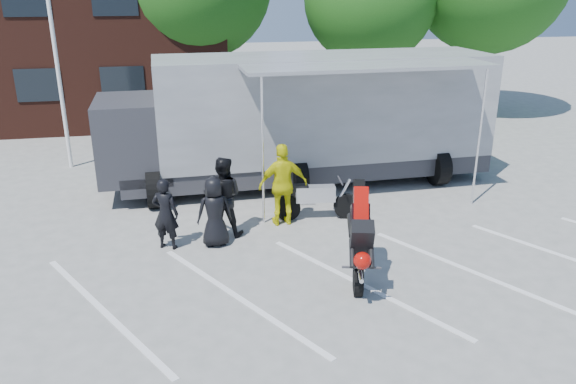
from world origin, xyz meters
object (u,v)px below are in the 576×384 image
object	(u,v)px
spectator_leather_a	(215,212)
spectator_leather_b	(166,214)
parked_motorcycle	(317,219)
spectator_leather_c	(223,197)
transporter_truck	(306,181)
stunt_bike_rider	(355,275)
spectator_hivis	(283,185)
flagpole	(57,0)

from	to	relation	value
spectator_leather_a	spectator_leather_b	bearing A→B (deg)	-8.11
parked_motorcycle	spectator_leather_c	world-z (taller)	spectator_leather_c
transporter_truck	spectator_leather_b	xyz separation A→B (m)	(-4.01, -3.75, 0.81)
stunt_bike_rider	spectator_hivis	bearing A→B (deg)	122.71
spectator_leather_c	flagpole	bearing A→B (deg)	-41.33
stunt_bike_rider	spectator_hivis	size ratio (longest dim) A/B	1.11
stunt_bike_rider	spectator_leather_c	distance (m)	3.56
parked_motorcycle	stunt_bike_rider	bearing A→B (deg)	-172.54
spectator_hivis	spectator_leather_c	bearing A→B (deg)	10.35
stunt_bike_rider	spectator_leather_a	distance (m)	3.36
parked_motorcycle	spectator_leather_c	size ratio (longest dim) A/B	1.14
spectator_leather_a	spectator_leather_b	world-z (taller)	spectator_leather_b
stunt_bike_rider	spectator_hivis	distance (m)	3.12
parked_motorcycle	flagpole	bearing A→B (deg)	54.81
spectator_hivis	stunt_bike_rider	bearing A→B (deg)	105.75
flagpole	spectator_leather_b	distance (m)	8.33
flagpole	spectator_hivis	world-z (taller)	flagpole
flagpole	spectator_leather_c	bearing A→B (deg)	-56.48
spectator_leather_b	stunt_bike_rider	bearing A→B (deg)	175.40
flagpole	transporter_truck	distance (m)	8.93
flagpole	parked_motorcycle	world-z (taller)	flagpole
flagpole	stunt_bike_rider	size ratio (longest dim) A/B	3.61
transporter_truck	spectator_leather_c	size ratio (longest dim) A/B	6.13
flagpole	stunt_bike_rider	xyz separation A→B (m)	(6.46, -8.60, -5.05)
spectator_leather_b	spectator_leather_c	distance (m)	1.37
stunt_bike_rider	spectator_leather_c	xyz separation A→B (m)	(-2.39, 2.47, 0.93)
spectator_leather_a	spectator_leather_b	size ratio (longest dim) A/B	0.98
stunt_bike_rider	spectator_leather_c	bearing A→B (deg)	148.44
parked_motorcycle	spectator_hivis	bearing A→B (deg)	104.59
transporter_truck	spectator_leather_c	bearing A→B (deg)	-131.31
stunt_bike_rider	spectator_hivis	world-z (taller)	spectator_hivis
parked_motorcycle	spectator_leather_b	distance (m)	3.82
transporter_truck	spectator_leather_a	xyz separation A→B (m)	(-2.96, -3.81, 0.79)
transporter_truck	spectator_leather_b	world-z (taller)	transporter_truck
parked_motorcycle	spectator_leather_b	bearing A→B (deg)	110.74
flagpole	transporter_truck	bearing A→B (deg)	-22.75
parked_motorcycle	spectator_leather_a	distance (m)	2.87
spectator_leather_c	spectator_hivis	xyz separation A→B (m)	(1.46, 0.34, 0.07)
flagpole	spectator_leather_a	world-z (taller)	flagpole
spectator_leather_a	spectator_leather_b	distance (m)	1.05
transporter_truck	spectator_leather_a	world-z (taller)	transporter_truck
spectator_leather_a	spectator_leather_b	xyz separation A→B (m)	(-1.05, 0.06, 0.01)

